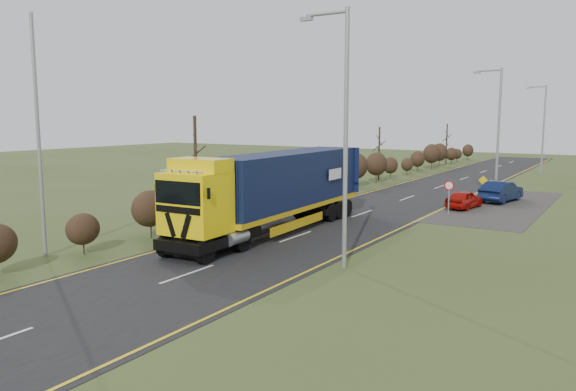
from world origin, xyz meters
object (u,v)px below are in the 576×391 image
Objects in this scene: lorry at (276,187)px; car_blue_sedan at (501,192)px; speed_sign at (449,191)px; car_red_hatchback at (464,199)px; streetlight_near at (343,127)px.

car_blue_sedan is (7.74, 17.39, -1.67)m from lorry.
speed_sign is at bearing 55.54° from lorry.
car_blue_sedan is (1.45, 4.34, 0.13)m from car_red_hatchback.
car_blue_sedan is 22.32m from streetlight_near.
lorry is 14.59m from car_red_hatchback.
speed_sign is (0.22, 14.18, -4.10)m from streetlight_near.
car_red_hatchback is at bearing 81.80° from car_blue_sedan.
streetlight_near is 14.76m from speed_sign.
car_blue_sedan is at bearing 85.28° from streetlight_near.
streetlight_near is at bearing 95.57° from car_blue_sedan.
lorry is 19.11m from car_blue_sedan.
lorry is 11.66m from speed_sign.
streetlight_near is (-1.79, -21.72, 4.85)m from car_blue_sedan.
car_blue_sedan is 0.44× the size of streetlight_near.
speed_sign is at bearing 89.11° from streetlight_near.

